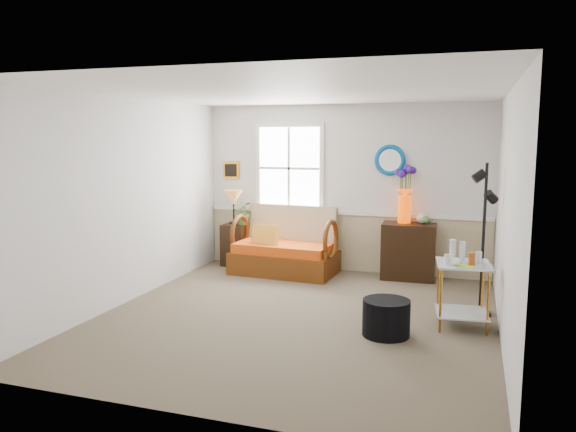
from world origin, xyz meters
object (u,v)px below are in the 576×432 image
(loveseat, at_px, (284,241))
(lamp_stand, at_px, (236,245))
(floor_lamp, at_px, (483,240))
(ottoman, at_px, (386,318))
(side_table, at_px, (462,295))
(cabinet, at_px, (409,251))

(loveseat, distance_m, lamp_stand, 1.00)
(floor_lamp, height_order, ottoman, floor_lamp)
(lamp_stand, xyz_separation_m, ottoman, (2.85, -2.55, -0.15))
(floor_lamp, bearing_deg, lamp_stand, 143.07)
(loveseat, relative_size, side_table, 2.15)
(loveseat, distance_m, floor_lamp, 3.13)
(loveseat, bearing_deg, floor_lamp, -19.23)
(side_table, relative_size, ottoman, 1.44)
(loveseat, height_order, cabinet, loveseat)
(lamp_stand, distance_m, ottoman, 3.83)
(side_table, height_order, floor_lamp, floor_lamp)
(lamp_stand, relative_size, cabinet, 0.82)
(side_table, bearing_deg, cabinet, 111.92)
(cabinet, xyz_separation_m, ottoman, (0.05, -2.54, -0.22))
(ottoman, bearing_deg, loveseat, 130.15)
(cabinet, bearing_deg, lamp_stand, 177.67)
(lamp_stand, distance_m, cabinet, 2.80)
(side_table, distance_m, floor_lamp, 0.79)
(loveseat, xyz_separation_m, side_table, (2.67, -1.73, -0.15))
(side_table, xyz_separation_m, floor_lamp, (0.20, 0.53, 0.54))
(lamp_stand, bearing_deg, floor_lamp, -21.16)
(cabinet, bearing_deg, side_table, -70.30)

